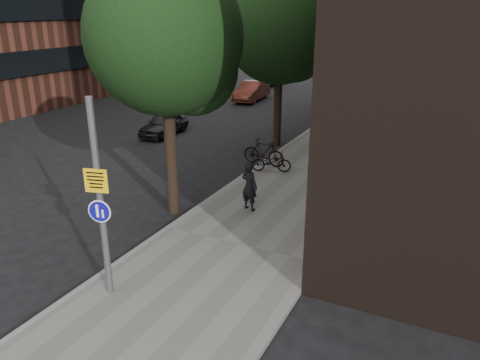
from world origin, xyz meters
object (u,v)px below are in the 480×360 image
Objects in this scene: signpost at (100,200)px; parked_bike_facade_near at (347,184)px; parked_car_near at (164,124)px; pedestrian at (249,186)px.

signpost is 2.62× the size of parked_bike_facade_near.
signpost is 1.34× the size of parked_car_near.
signpost is 14.12m from parked_car_near.
parked_bike_facade_near is 11.21m from parked_car_near.
signpost is 2.79× the size of pedestrian.
pedestrian is 3.44m from parked_bike_facade_near.
signpost is at bearing 141.79° from parked_bike_facade_near.
parked_car_near reaches higher than parked_bike_facade_near.
pedestrian is at bearing -43.83° from parked_car_near.
parked_car_near is (-7.90, 6.69, -0.35)m from pedestrian.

